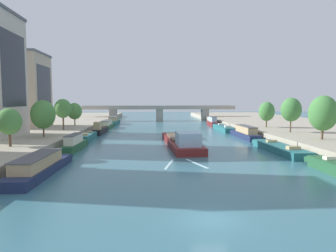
% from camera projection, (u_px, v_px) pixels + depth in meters
% --- Properties ---
extents(ground_plane, '(400.00, 400.00, 0.00)m').
position_uv_depth(ground_plane, '(211.00, 220.00, 20.06)').
color(ground_plane, '#386B7A').
extents(quay_left, '(36.00, 170.00, 1.79)m').
position_uv_depth(quay_left, '(18.00, 130.00, 72.30)').
color(quay_left, '#A89E89').
rests_on(quay_left, ground).
extents(quay_right, '(36.00, 170.00, 1.79)m').
position_uv_depth(quay_right, '(304.00, 128.00, 77.02)').
color(quay_right, '#A89E89').
rests_on(quay_right, ground).
extents(barge_midriver, '(5.77, 24.04, 3.23)m').
position_uv_depth(barge_midriver, '(181.00, 141.00, 52.34)').
color(barge_midriver, maroon).
rests_on(barge_midriver, ground).
extents(wake_behind_barge, '(5.59, 6.03, 0.03)m').
position_uv_depth(wake_behind_barge, '(183.00, 164.00, 37.74)').
color(wake_behind_barge, '#AAD6E0').
rests_on(wake_behind_barge, ground).
extents(moored_boat_left_end, '(3.20, 14.86, 2.33)m').
position_uv_depth(moored_boat_left_end, '(40.00, 166.00, 32.29)').
color(moored_boat_left_end, '#1E284C').
rests_on(moored_boat_left_end, ground).
extents(moored_boat_left_far, '(2.10, 10.38, 2.70)m').
position_uv_depth(moored_boat_left_far, '(75.00, 144.00, 48.14)').
color(moored_boat_left_far, '#235633').
rests_on(moored_boat_left_far, ground).
extents(moored_boat_left_midway, '(2.06, 11.12, 2.41)m').
position_uv_depth(moored_boat_left_midway, '(88.00, 137.00, 60.69)').
color(moored_boat_left_midway, '#23666B').
rests_on(moored_boat_left_midway, ground).
extents(moored_boat_left_upstream, '(2.38, 11.88, 3.13)m').
position_uv_depth(moored_boat_left_upstream, '(100.00, 130.00, 72.86)').
color(moored_boat_left_upstream, black).
rests_on(moored_boat_left_upstream, ground).
extents(moored_boat_left_second, '(2.90, 13.40, 2.38)m').
position_uv_depth(moored_boat_left_second, '(107.00, 125.00, 87.47)').
color(moored_boat_left_second, '#235633').
rests_on(moored_boat_left_second, ground).
extents(moored_boat_left_downstream, '(3.09, 14.13, 2.69)m').
position_uv_depth(moored_boat_left_downstream, '(114.00, 121.00, 102.00)').
color(moored_boat_left_downstream, '#23666B').
rests_on(moored_boat_left_downstream, ground).
extents(moored_boat_right_midway, '(3.46, 15.68, 2.22)m').
position_uv_depth(moored_boat_right_midway, '(279.00, 148.00, 46.76)').
color(moored_boat_right_midway, '#23666B').
rests_on(moored_boat_right_midway, ground).
extents(moored_boat_right_end, '(2.54, 14.46, 2.76)m').
position_uv_depth(moored_boat_right_end, '(245.00, 133.00, 63.77)').
color(moored_boat_right_end, '#1E284C').
rests_on(moored_boat_right_end, ground).
extents(moored_boat_right_upstream, '(3.20, 16.67, 2.33)m').
position_uv_depth(moored_boat_right_upstream, '(223.00, 128.00, 81.01)').
color(moored_boat_right_upstream, '#23666B').
rests_on(moored_boat_right_upstream, ground).
extents(moored_boat_right_second, '(2.27, 11.07, 2.95)m').
position_uv_depth(moored_boat_right_second, '(212.00, 122.00, 95.99)').
color(moored_boat_right_second, maroon).
rests_on(moored_boat_right_second, ground).
extents(tree_left_far, '(3.30, 3.30, 5.35)m').
position_uv_depth(tree_left_far, '(9.00, 122.00, 40.45)').
color(tree_left_far, brown).
rests_on(tree_left_far, quay_left).
extents(tree_left_past_mid, '(4.16, 4.16, 6.51)m').
position_uv_depth(tree_left_past_mid, '(43.00, 114.00, 51.14)').
color(tree_left_past_mid, brown).
rests_on(tree_left_past_mid, quay_left).
extents(tree_left_distant, '(3.65, 3.65, 6.77)m').
position_uv_depth(tree_left_distant, '(63.00, 109.00, 63.74)').
color(tree_left_distant, brown).
rests_on(tree_left_distant, quay_left).
extents(tree_left_third, '(3.75, 3.75, 5.82)m').
position_uv_depth(tree_left_third, '(75.00, 111.00, 75.48)').
color(tree_left_third, brown).
rests_on(tree_left_third, quay_left).
extents(tree_right_distant, '(4.55, 4.55, 7.24)m').
position_uv_depth(tree_right_distant, '(323.00, 113.00, 47.86)').
color(tree_right_distant, brown).
rests_on(tree_right_distant, quay_right).
extents(tree_right_nearest, '(4.01, 4.01, 6.98)m').
position_uv_depth(tree_right_nearest, '(291.00, 110.00, 58.93)').
color(tree_right_nearest, brown).
rests_on(tree_right_nearest, quay_right).
extents(tree_right_by_lamp, '(3.69, 3.69, 6.12)m').
position_uv_depth(tree_right_by_lamp, '(267.00, 111.00, 69.86)').
color(tree_right_by_lamp, brown).
rests_on(tree_right_by_lamp, quay_right).
extents(building_left_tall, '(11.91, 11.79, 17.91)m').
position_uv_depth(building_left_tall, '(20.00, 90.00, 70.51)').
color(building_left_tall, '#B2A38E').
rests_on(building_left_tall, quay_left).
extents(bridge_far, '(61.34, 4.40, 6.21)m').
position_uv_depth(bridge_far, '(159.00, 111.00, 118.43)').
color(bridge_far, '#9E998E').
rests_on(bridge_far, ground).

